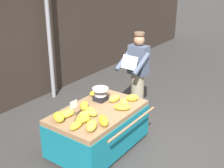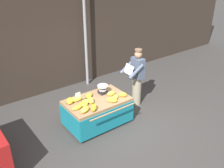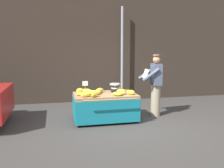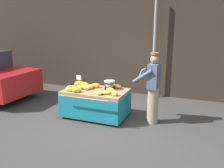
{
  "view_description": "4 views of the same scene",
  "coord_description": "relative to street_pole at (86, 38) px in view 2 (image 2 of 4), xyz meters",
  "views": [
    {
      "loc": [
        -3.76,
        -2.16,
        2.86
      ],
      "look_at": [
        -0.16,
        0.41,
        1.09
      ],
      "focal_mm": 46.9,
      "sensor_mm": 36.0,
      "label": 1
    },
    {
      "loc": [
        -3.49,
        -4.22,
        3.91
      ],
      "look_at": [
        -0.07,
        0.35,
        1.1
      ],
      "focal_mm": 41.0,
      "sensor_mm": 36.0,
      "label": 2
    },
    {
      "loc": [
        -1.65,
        -5.67,
        1.89
      ],
      "look_at": [
        -0.28,
        0.35,
        0.98
      ],
      "focal_mm": 39.58,
      "sensor_mm": 36.0,
      "label": 3
    },
    {
      "loc": [
        2.04,
        -4.67,
        2.32
      ],
      "look_at": [
        0.07,
        0.36,
        0.95
      ],
      "focal_mm": 37.19,
      "sensor_mm": 36.0,
      "label": 4
    }
  ],
  "objects": [
    {
      "name": "banana_bunch_12",
      "position": [
        -1.57,
        -2.47,
        -0.87
      ],
      "size": [
        0.31,
        0.27,
        0.12
      ],
      "primitive_type": "ellipsoid",
      "rotation": [
        0.0,
        0.0,
        2.09
      ],
      "color": "yellow",
      "rests_on": "banana_cart"
    },
    {
      "name": "banana_bunch_1",
      "position": [
        -1.14,
        -1.96,
        -0.87
      ],
      "size": [
        0.28,
        0.25,
        0.12
      ],
      "primitive_type": "ellipsoid",
      "rotation": [
        0.0,
        0.0,
        2.16
      ],
      "color": "gold",
      "rests_on": "banana_cart"
    },
    {
      "name": "ground_plane",
      "position": [
        -0.6,
        -2.66,
        -1.64
      ],
      "size": [
        60.0,
        60.0,
        0.0
      ],
      "primitive_type": "plane",
      "color": "#383533"
    },
    {
      "name": "banana_bunch_9",
      "position": [
        -0.64,
        -2.4,
        -0.88
      ],
      "size": [
        0.26,
        0.25,
        0.09
      ],
      "primitive_type": "ellipsoid",
      "rotation": [
        0.0,
        0.0,
        2.32
      ],
      "color": "yellow",
      "rests_on": "banana_cart"
    },
    {
      "name": "banana_cart",
      "position": [
        -1.04,
        -2.16,
        -1.13
      ],
      "size": [
        1.62,
        1.2,
        0.71
      ],
      "color": "#93704C",
      "rests_on": "ground"
    },
    {
      "name": "banana_bunch_10",
      "position": [
        -0.62,
        -2.2,
        -0.87
      ],
      "size": [
        0.25,
        0.15,
        0.12
      ],
      "primitive_type": "ellipsoid",
      "rotation": [
        0.0,
        0.0,
        1.41
      ],
      "color": "yellow",
      "rests_on": "banana_cart"
    },
    {
      "name": "banana_bunch_3",
      "position": [
        -0.42,
        -2.43,
        -0.87
      ],
      "size": [
        0.24,
        0.23,
        0.12
      ],
      "primitive_type": "ellipsoid",
      "rotation": [
        0.0,
        0.0,
        0.8
      ],
      "color": "yellow",
      "rests_on": "banana_cart"
    },
    {
      "name": "back_wall",
      "position": [
        -0.6,
        0.38,
        0.38
      ],
      "size": [
        16.0,
        0.24,
        4.04
      ],
      "primitive_type": "cube",
      "color": "#332821",
      "rests_on": "ground"
    },
    {
      "name": "banana_bunch_2",
      "position": [
        -1.51,
        -1.91,
        -0.88
      ],
      "size": [
        0.31,
        0.21,
        0.11
      ],
      "primitive_type": "ellipsoid",
      "rotation": [
        0.0,
        0.0,
        1.37
      ],
      "color": "yellow",
      "rests_on": "banana_cart"
    },
    {
      "name": "weighing_scale",
      "position": [
        -0.73,
        -1.97,
        -0.81
      ],
      "size": [
        0.28,
        0.28,
        0.23
      ],
      "color": "black",
      "rests_on": "banana_cart"
    },
    {
      "name": "banana_bunch_6",
      "position": [
        -1.23,
        -2.18,
        -0.87
      ],
      "size": [
        0.24,
        0.32,
        0.12
      ],
      "primitive_type": "ellipsoid",
      "rotation": [
        0.0,
        0.0,
        2.77
      ],
      "color": "yellow",
      "rests_on": "banana_cart"
    },
    {
      "name": "banana_bunch_8",
      "position": [
        -1.37,
        -2.52,
        -0.87
      ],
      "size": [
        0.27,
        0.3,
        0.13
      ],
      "primitive_type": "ellipsoid",
      "rotation": [
        0.0,
        0.0,
        2.49
      ],
      "color": "gold",
      "rests_on": "banana_cart"
    },
    {
      "name": "street_pole",
      "position": [
        0.0,
        0.0,
        0.0
      ],
      "size": [
        0.09,
        0.09,
        3.28
      ],
      "primitive_type": "cylinder",
      "color": "gray",
      "rests_on": "ground"
    },
    {
      "name": "banana_bunch_5",
      "position": [
        -1.37,
        -2.16,
        -0.88
      ],
      "size": [
        0.23,
        0.2,
        0.11
      ],
      "primitive_type": "ellipsoid",
      "rotation": [
        0.0,
        0.0,
        1.79
      ],
      "color": "yellow",
      "rests_on": "banana_cart"
    },
    {
      "name": "banana_bunch_7",
      "position": [
        -0.79,
        -2.47,
        -0.89
      ],
      "size": [
        0.28,
        0.31,
        0.09
      ],
      "primitive_type": "ellipsoid",
      "rotation": [
        0.0,
        0.0,
        0.55
      ],
      "color": "yellow",
      "rests_on": "banana_cart"
    },
    {
      "name": "vendor_person",
      "position": [
        0.41,
        -2.04,
        -0.76
      ],
      "size": [
        0.6,
        0.54,
        1.71
      ],
      "color": "gray",
      "rests_on": "ground"
    },
    {
      "name": "banana_bunch_4",
      "position": [
        -1.66,
        -1.91,
        -0.87
      ],
      "size": [
        0.28,
        0.31,
        0.13
      ],
      "primitive_type": "ellipsoid",
      "rotation": [
        0.0,
        0.0,
        2.58
      ],
      "color": "yellow",
      "rests_on": "banana_cart"
    },
    {
      "name": "banana_bunch_0",
      "position": [
        -1.66,
        -2.26,
        -0.89
      ],
      "size": [
        0.28,
        0.15,
        0.09
      ],
      "primitive_type": "ellipsoid",
      "rotation": [
        0.0,
        0.0,
        1.69
      ],
      "color": "yellow",
      "rests_on": "banana_cart"
    },
    {
      "name": "price_sign",
      "position": [
        -1.54,
        -2.11,
        -0.68
      ],
      "size": [
        0.14,
        0.01,
        0.34
      ],
      "color": "#997A51",
      "rests_on": "banana_cart"
    },
    {
      "name": "banana_bunch_13",
      "position": [
        -1.47,
        -2.23,
        -0.88
      ],
      "size": [
        0.27,
        0.26,
        0.1
      ],
      "primitive_type": "ellipsoid",
      "rotation": [
        0.0,
        0.0,
        0.98
      ],
      "color": "gold",
      "rests_on": "banana_cart"
    },
    {
      "name": "banana_bunch_11",
      "position": [
        -0.6,
        -1.78,
        -0.88
      ],
      "size": [
        0.3,
        0.23,
        0.1
      ],
      "primitive_type": "ellipsoid",
      "rotation": [
        0.0,
        0.0,
        1.23
      ],
      "color": "gold",
      "rests_on": "banana_cart"
    }
  ]
}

